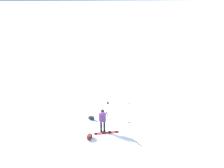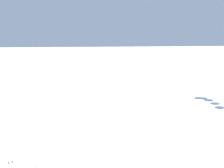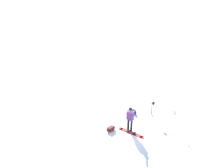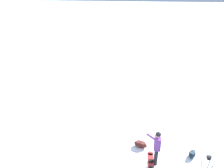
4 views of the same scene
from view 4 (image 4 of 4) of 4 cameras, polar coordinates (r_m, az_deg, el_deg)
The scene contains 5 objects.
snowboarder at distance 9.65m, azimuth 12.20°, elevation -15.86°, with size 0.52×0.64×1.71m.
snowboard at distance 10.15m, azimuth 10.62°, elevation -20.95°, with size 1.76×0.41×0.10m.
gear_bag_large at distance 10.90m, azimuth 7.81°, elevation -15.98°, with size 0.49×0.70×0.30m.
camera_tripod at distance 9.65m, azimuth 24.65°, elevation -18.97°, with size 0.50×0.48×1.24m.
gear_bag_small at distance 10.97m, azimuth 21.05°, elevation -17.40°, with size 0.57×0.44×0.29m.
Camera 4 is at (-6.92, 0.15, 7.16)m, focal length 33.46 mm.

